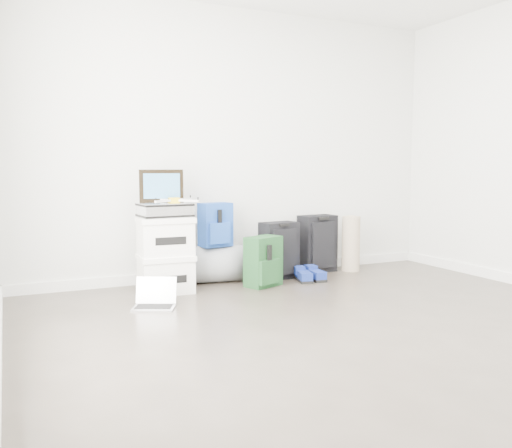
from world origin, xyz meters
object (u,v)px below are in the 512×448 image
laptop (155,300)px  large_suitcase (279,250)px  carry_on (318,244)px  briefcase (165,210)px  boxes_stack (166,254)px  duffel_bag (215,264)px

laptop → large_suitcase: bearing=47.4°
carry_on → briefcase: bearing=-176.9°
briefcase → laptop: bearing=-118.4°
carry_on → laptop: carry_on is taller
boxes_stack → carry_on: 1.76m
boxes_stack → duffel_bag: boxes_stack is taller
laptop → duffel_bag: bearing=67.0°
boxes_stack → briefcase: (0.00, 0.00, 0.40)m
carry_on → laptop: 2.12m
boxes_stack → laptop: size_ratio=1.72×
duffel_bag → briefcase: bearing=-149.2°
duffel_bag → large_suitcase: large_suitcase is taller
briefcase → carry_on: (1.74, 0.25, -0.44)m
duffel_bag → large_suitcase: size_ratio=1.01×
duffel_bag → carry_on: carry_on is taller
boxes_stack → large_suitcase: (1.20, 0.11, -0.06)m
large_suitcase → carry_on: carry_on is taller
boxes_stack → laptop: boxes_stack is taller
duffel_bag → laptop: bearing=-129.0°
boxes_stack → duffel_bag: size_ratio=1.18×
carry_on → boxes_stack: bearing=-176.9°
carry_on → laptop: bearing=-164.8°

